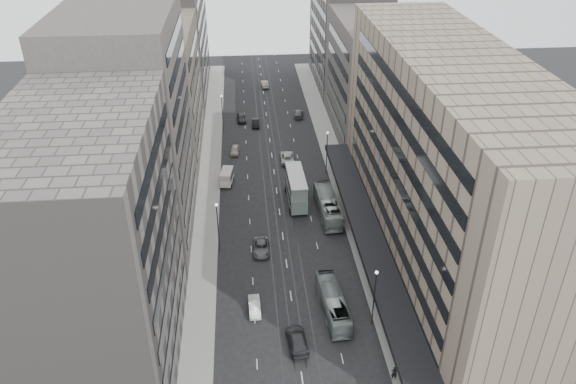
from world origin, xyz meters
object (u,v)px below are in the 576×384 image
object	(u,v)px
bus_far	(328,206)
sedan_2	(261,247)
panel_van	(227,177)
pedestrian	(394,373)
bus_near	(333,303)
double_decker	(296,188)
sedan_1	(254,306)

from	to	relation	value
bus_far	sedan_2	size ratio (longest dim) A/B	2.39
panel_van	pedestrian	bearing A→B (deg)	-59.86
bus_near	sedan_2	size ratio (longest dim) A/B	2.11
pedestrian	double_decker	bearing A→B (deg)	-78.81
panel_van	sedan_1	bearing A→B (deg)	-75.71
bus_far	double_decker	size ratio (longest dim) A/B	1.25
bus_near	panel_van	bearing A→B (deg)	-71.99
panel_van	pedestrian	xyz separation A→B (m)	(18.93, -46.27, -0.39)
double_decker	sedan_2	distance (m)	15.12
panel_van	sedan_1	size ratio (longest dim) A/B	1.06
double_decker	panel_van	bearing A→B (deg)	146.42
sedan_2	pedestrian	xyz separation A→B (m)	(13.71, -25.39, 0.37)
pedestrian	sedan_2	bearing A→B (deg)	-60.90
sedan_1	sedan_2	xyz separation A→B (m)	(1.44, 12.77, 0.02)
bus_near	sedan_2	bearing A→B (deg)	-61.96
bus_far	double_decker	bearing A→B (deg)	-43.42
bus_near	bus_far	xyz separation A→B (m)	(2.72, 23.11, 0.20)
bus_near	double_decker	bearing A→B (deg)	-89.35
double_decker	panel_van	world-z (taller)	double_decker
sedan_2	pedestrian	size ratio (longest dim) A/B	2.76
bus_near	sedan_1	distance (m)	10.13
bus_far	panel_van	world-z (taller)	bus_far
bus_near	panel_van	distance (m)	37.45
bus_near	double_decker	distance (m)	27.49
bus_near	pedestrian	bearing A→B (deg)	110.45
sedan_1	bus_far	bearing A→B (deg)	58.09
double_decker	sedan_2	xyz separation A→B (m)	(-6.54, -13.46, -2.17)
panel_van	sedan_2	size ratio (longest dim) A/B	0.87
bus_far	sedan_2	world-z (taller)	bus_far
bus_near	double_decker	xyz separation A→B (m)	(-2.05, 27.38, 1.36)
bus_far	pedestrian	world-z (taller)	bus_far
bus_near	pedestrian	world-z (taller)	bus_near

